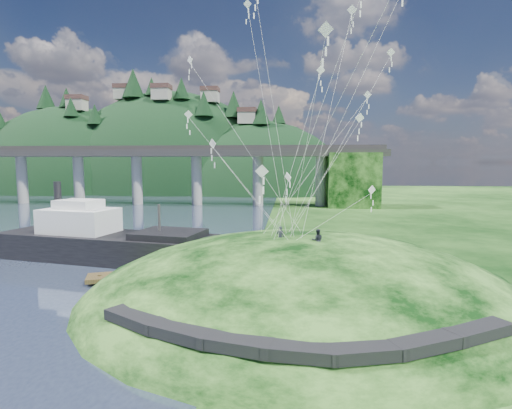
{
  "coord_description": "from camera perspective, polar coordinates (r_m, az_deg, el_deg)",
  "views": [
    {
      "loc": [
        6.99,
        -28.88,
        10.68
      ],
      "look_at": [
        4.0,
        6.0,
        7.0
      ],
      "focal_mm": 28.0,
      "sensor_mm": 36.0,
      "label": 1
    }
  ],
  "objects": [
    {
      "name": "kite_swarm",
      "position": [
        33.88,
        8.42,
        18.48
      ],
      "size": [
        19.54,
        16.53,
        19.75
      ],
      "color": "silver",
      "rests_on": "ground"
    },
    {
      "name": "work_barge",
      "position": [
        47.39,
        -21.1,
        -4.78
      ],
      "size": [
        25.3,
        11.3,
        8.56
      ],
      "color": "black",
      "rests_on": "ground"
    },
    {
      "name": "bridge",
      "position": [
        104.45,
        -13.84,
        5.3
      ],
      "size": [
        160.0,
        11.0,
        15.0
      ],
      "color": "#2D2B2B",
      "rests_on": "ground"
    },
    {
      "name": "grass_hill",
      "position": [
        33.21,
        6.54,
        -15.55
      ],
      "size": [
        36.0,
        32.0,
        13.0
      ],
      "color": "black",
      "rests_on": "ground"
    },
    {
      "name": "wooden_dock",
      "position": [
        38.58,
        -11.63,
        -9.46
      ],
      "size": [
        15.05,
        7.73,
        1.09
      ],
      "color": "#3C2F18",
      "rests_on": "ground"
    },
    {
      "name": "far_ridge",
      "position": [
        160.32,
        -13.53,
        -0.65
      ],
      "size": [
        153.0,
        70.0,
        94.5
      ],
      "color": "black",
      "rests_on": "ground"
    },
    {
      "name": "footpath",
      "position": [
        20.99,
        6.06,
        -18.22
      ],
      "size": [
        22.29,
        5.84,
        0.83
      ],
      "color": "black",
      "rests_on": "ground"
    },
    {
      "name": "kite_flyers",
      "position": [
        30.12,
        7.14,
        -3.35
      ],
      "size": [
        3.56,
        1.78,
        1.71
      ],
      "color": "#22252D",
      "rests_on": "ground"
    },
    {
      "name": "ground",
      "position": [
        31.58,
        -8.43,
        -13.84
      ],
      "size": [
        320.0,
        320.0,
        0.0
      ],
      "primitive_type": "plane",
      "color": "black",
      "rests_on": "ground"
    }
  ]
}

